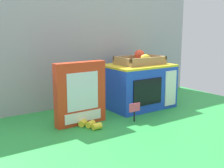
{
  "coord_description": "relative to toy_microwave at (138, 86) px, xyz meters",
  "views": [
    {
      "loc": [
        -0.96,
        -1.3,
        0.5
      ],
      "look_at": [
        -0.06,
        0.02,
        0.18
      ],
      "focal_mm": 46.42,
      "sensor_mm": 36.0,
      "label": 1
    }
  ],
  "objects": [
    {
      "name": "toy_microwave",
      "position": [
        0.0,
        0.0,
        0.0
      ],
      "size": [
        0.4,
        0.29,
        0.27
      ],
      "color": "blue",
      "rests_on": "ground"
    },
    {
      "name": "ground_plane",
      "position": [
        -0.17,
        -0.06,
        -0.13
      ],
      "size": [
        1.7,
        1.7,
        0.0
      ],
      "primitive_type": "plane",
      "color": "green",
      "rests_on": "ground"
    },
    {
      "name": "loose_toy_banana",
      "position": [
        -0.44,
        -0.17,
        -0.12
      ],
      "size": [
        0.08,
        0.12,
        0.03
      ],
      "color": "yellow",
      "rests_on": "ground"
    },
    {
      "name": "food_groups_crate",
      "position": [
        0.02,
        0.0,
        0.16
      ],
      "size": [
        0.28,
        0.18,
        0.09
      ],
      "color": "#A37F51",
      "rests_on": "toy_microwave"
    },
    {
      "name": "cookie_set_box",
      "position": [
        -0.45,
        -0.09,
        0.03
      ],
      "size": [
        0.27,
        0.06,
        0.32
      ],
      "color": "red",
      "rests_on": "ground"
    },
    {
      "name": "display_back_panel",
      "position": [
        -0.17,
        0.25,
        0.21
      ],
      "size": [
        1.61,
        0.03,
        0.69
      ],
      "primitive_type": "cube",
      "color": "#A0A3A8",
      "rests_on": "ground"
    },
    {
      "name": "price_sign",
      "position": [
        -0.2,
        -0.22,
        -0.07
      ],
      "size": [
        0.07,
        0.01,
        0.1
      ],
      "color": "black",
      "rests_on": "ground"
    }
  ]
}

